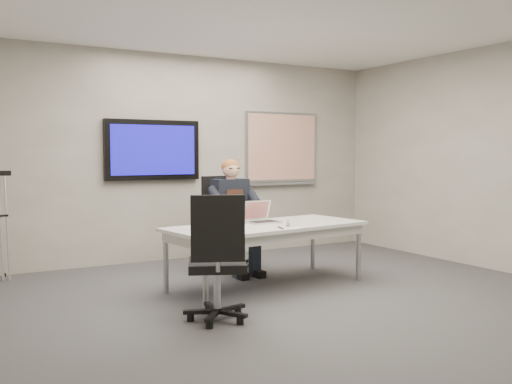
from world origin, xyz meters
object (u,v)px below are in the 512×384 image
seated_person (237,227)px  laptop (261,217)px  conference_table (267,232)px  office_chair_near (217,282)px  office_chair_far (227,240)px

seated_person → laptop: seated_person is taller
conference_table → seated_person: (0.04, 0.78, -0.05)m
office_chair_near → laptop: size_ratio=3.12×
conference_table → laptop: size_ratio=6.48×
conference_table → office_chair_far: size_ratio=1.98×
conference_table → office_chair_near: office_chair_near is taller
office_chair_far → laptop: office_chair_far is taller
conference_table → office_chair_far: office_chair_far is taller
office_chair_near → seated_person: bearing=-98.3°
office_chair_far → seated_person: seated_person is taller
conference_table → office_chair_far: bearing=80.9°
office_chair_far → laptop: bearing=-95.1°
office_chair_near → laptop: 1.60m
office_chair_far → seated_person: bearing=-93.9°
conference_table → office_chair_near: (-1.05, -0.92, -0.26)m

